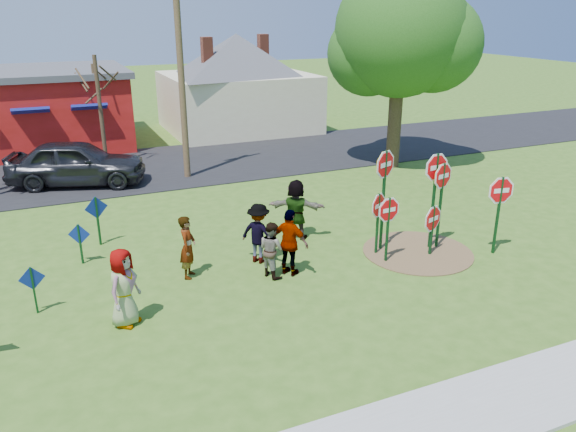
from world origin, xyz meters
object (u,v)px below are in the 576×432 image
(leafy_tree, at_px, (403,38))
(stop_sign_c, at_px, (435,179))
(stop_sign_b, at_px, (385,175))
(person_a, at_px, (124,288))
(utility_pole, at_px, (181,69))
(stop_sign_a, at_px, (388,215))
(person_b, at_px, (188,247))
(stop_sign_d, at_px, (442,184))
(suv, at_px, (77,163))

(leafy_tree, bearing_deg, stop_sign_c, -117.48)
(stop_sign_b, relative_size, person_a, 1.71)
(utility_pole, relative_size, leafy_tree, 0.99)
(stop_sign_a, distance_m, utility_pole, 11.40)
(stop_sign_b, height_order, person_b, stop_sign_b)
(utility_pole, bearing_deg, leafy_tree, -12.33)
(stop_sign_a, distance_m, person_b, 5.51)
(stop_sign_a, bearing_deg, person_b, 160.87)
(stop_sign_b, bearing_deg, stop_sign_d, -40.71)
(stop_sign_b, height_order, person_a, stop_sign_b)
(stop_sign_c, height_order, stop_sign_d, stop_sign_c)
(stop_sign_b, xyz_separation_m, suv, (-7.68, 10.37, -1.36))
(stop_sign_b, relative_size, suv, 0.60)
(stop_sign_d, distance_m, utility_pole, 11.71)
(stop_sign_c, relative_size, person_a, 1.65)
(stop_sign_b, distance_m, stop_sign_c, 1.49)
(stop_sign_b, relative_size, leafy_tree, 0.37)
(stop_sign_c, xyz_separation_m, stop_sign_d, (0.22, -0.05, -0.16))
(person_a, bearing_deg, person_b, -5.07)
(person_b, height_order, leafy_tree, leafy_tree)
(person_a, relative_size, suv, 0.35)
(stop_sign_a, relative_size, stop_sign_b, 0.65)
(stop_sign_c, height_order, suv, stop_sign_c)
(stop_sign_a, xyz_separation_m, person_b, (-5.32, 1.31, -0.53))
(stop_sign_c, distance_m, leafy_tree, 9.91)
(stop_sign_d, xyz_separation_m, person_b, (-7.27, 1.06, -1.13))
(person_a, xyz_separation_m, suv, (-0.12, 11.65, 0.02))
(stop_sign_c, relative_size, utility_pole, 0.36)
(person_a, bearing_deg, stop_sign_b, -38.65)
(stop_sign_b, distance_m, suv, 12.97)
(stop_sign_a, height_order, person_a, stop_sign_a)
(stop_sign_a, relative_size, leafy_tree, 0.24)
(person_b, xyz_separation_m, utility_pole, (2.28, 9.23, 3.61))
(leafy_tree, bearing_deg, person_a, -145.72)
(stop_sign_a, bearing_deg, leafy_tree, 49.55)
(suv, relative_size, leafy_tree, 0.62)
(person_a, distance_m, person_b, 2.60)
(suv, bearing_deg, stop_sign_d, -121.66)
(person_b, bearing_deg, stop_sign_b, -67.12)
(person_a, distance_m, suv, 11.65)
(stop_sign_d, xyz_separation_m, suv, (-9.29, 10.93, -1.05))
(suv, bearing_deg, utility_pole, -80.40)
(stop_sign_c, bearing_deg, utility_pole, 109.45)
(person_b, relative_size, suv, 0.32)
(stop_sign_d, bearing_deg, person_a, 168.55)
(stop_sign_b, xyz_separation_m, utility_pole, (-3.38, 9.74, 2.17))
(stop_sign_a, xyz_separation_m, person_a, (-7.22, -0.47, -0.47))
(person_b, bearing_deg, suv, 39.52)
(stop_sign_c, bearing_deg, person_a, 179.39)
(leafy_tree, bearing_deg, stop_sign_d, -116.12)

